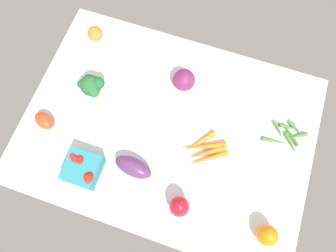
% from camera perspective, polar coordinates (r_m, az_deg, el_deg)
% --- Properties ---
extents(tablecloth, '(1.04, 0.76, 0.02)m').
position_cam_1_polar(tablecloth, '(1.15, -0.00, -0.49)').
color(tablecloth, white).
rests_on(tablecloth, ground).
extents(okra_pile, '(0.15, 0.12, 0.02)m').
position_cam_1_polar(okra_pile, '(1.20, 21.04, -1.53)').
color(okra_pile, '#4C8232').
rests_on(okra_pile, tablecloth).
extents(bell_pepper_orange, '(0.07, 0.07, 0.08)m').
position_cam_1_polar(bell_pepper_orange, '(1.08, 17.61, -18.43)').
color(bell_pepper_orange, orange).
rests_on(bell_pepper_orange, tablecloth).
extents(red_onion_center, '(0.08, 0.08, 0.08)m').
position_cam_1_polar(red_onion_center, '(1.17, 2.75, 8.42)').
color(red_onion_center, '#7C275D').
rests_on(red_onion_center, tablecloth).
extents(bell_pepper_red, '(0.08, 0.08, 0.09)m').
position_cam_1_polar(bell_pepper_red, '(1.03, 2.08, -14.42)').
color(bell_pepper_red, red).
rests_on(bell_pepper_red, tablecloth).
extents(berry_basket, '(0.11, 0.11, 0.08)m').
position_cam_1_polar(berry_basket, '(1.10, -15.22, -7.54)').
color(berry_basket, teal).
rests_on(berry_basket, tablecloth).
extents(heirloom_tomato_orange, '(0.06, 0.06, 0.06)m').
position_cam_1_polar(heirloom_tomato_orange, '(1.32, -13.10, 16.03)').
color(heirloom_tomato_orange, orange).
rests_on(heirloom_tomato_orange, tablecloth).
extents(eggplant, '(0.14, 0.08, 0.06)m').
position_cam_1_polar(eggplant, '(1.07, -6.36, -7.41)').
color(eggplant, '#603466').
rests_on(eggplant, tablecloth).
extents(broccoli_head, '(0.10, 0.08, 0.12)m').
position_cam_1_polar(broccoli_head, '(1.15, -13.70, 7.05)').
color(broccoli_head, '#A3CB79').
rests_on(broccoli_head, tablecloth).
extents(carrot_bunch, '(0.18, 0.16, 0.03)m').
position_cam_1_polar(carrot_bunch, '(1.11, 6.54, -4.43)').
color(carrot_bunch, orange).
rests_on(carrot_bunch, tablecloth).
extents(roma_tomato, '(0.09, 0.08, 0.05)m').
position_cam_1_polar(roma_tomato, '(1.20, -21.56, 0.92)').
color(roma_tomato, '#D94721').
rests_on(roma_tomato, tablecloth).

